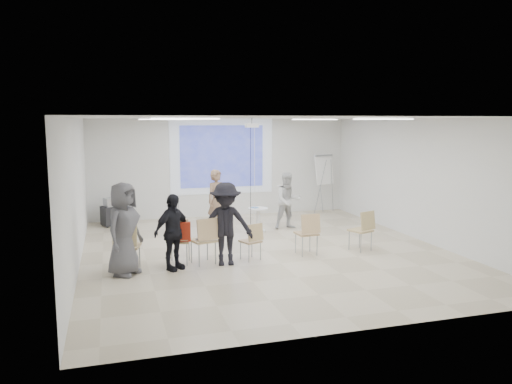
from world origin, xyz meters
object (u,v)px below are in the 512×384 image
object	(u,v)px
pedestal_table	(258,218)
chair_right_far	(363,227)
chair_center	(252,238)
av_cart	(112,213)
chair_left_inner	(205,237)
player_left	(217,197)
audience_outer	(124,223)
audience_left	(173,227)
player_right	(288,198)
chair_far_left	(127,243)
chair_left_mid	(178,237)
flipchart_easel	(324,170)
audience_mid	(226,219)
chair_right_inner	(308,230)
laptop	(203,238)

from	to	relation	value
pedestal_table	chair_right_far	size ratio (longest dim) A/B	0.75
chair_center	av_cart	size ratio (longest dim) A/B	1.01
chair_left_inner	player_left	bearing A→B (deg)	57.49
chair_center	chair_left_inner	bearing A→B (deg)	159.89
chair_center	audience_outer	size ratio (longest dim) A/B	0.40
player_left	av_cart	bearing A→B (deg)	126.11
audience_outer	audience_left	bearing A→B (deg)	-49.05
player_right	chair_far_left	size ratio (longest dim) A/B	1.72
audience_left	av_cart	size ratio (longest dim) A/B	2.20
chair_left_mid	av_cart	world-z (taller)	chair_left_mid
player_right	chair_left_mid	distance (m)	4.26
chair_center	flipchart_easel	distance (m)	6.08
chair_left_mid	chair_right_far	bearing A→B (deg)	14.20
player_left	chair_left_inner	bearing A→B (deg)	-128.75
chair_left_inner	audience_mid	world-z (taller)	audience_mid
chair_left_mid	audience_mid	distance (m)	1.05
chair_left_mid	chair_right_far	world-z (taller)	chair_left_mid
audience_mid	chair_right_far	bearing A→B (deg)	10.73
player_left	chair_far_left	world-z (taller)	player_left
pedestal_table	av_cart	bearing A→B (deg)	153.32
audience_mid	av_cart	size ratio (longest dim) A/B	2.43
chair_left_mid	chair_right_inner	bearing A→B (deg)	14.12
audience_outer	flipchart_easel	xyz separation A→B (m)	(6.36, 4.96, 0.37)
pedestal_table	laptop	bearing A→B (deg)	-127.45
pedestal_table	chair_far_left	bearing A→B (deg)	-141.87
chair_far_left	audience_mid	distance (m)	2.00
chair_far_left	audience_mid	size ratio (longest dim) A/B	0.51
chair_left_inner	chair_right_far	world-z (taller)	chair_left_inner
chair_center	chair_far_left	bearing A→B (deg)	161.39
chair_left_mid	chair_left_inner	xyz separation A→B (m)	(0.52, -0.16, 0.01)
chair_far_left	audience_outer	size ratio (longest dim) A/B	0.50
chair_far_left	player_right	bearing A→B (deg)	47.25
audience_mid	pedestal_table	bearing A→B (deg)	69.02
chair_left_inner	chair_right_far	xyz separation A→B (m)	(3.63, 0.04, -0.03)
chair_right_far	av_cart	distance (m)	7.05
audience_left	laptop	bearing A→B (deg)	-11.49
chair_left_mid	audience_left	bearing A→B (deg)	-98.90
av_cart	player_right	bearing A→B (deg)	-43.60
chair_left_inner	flipchart_easel	bearing A→B (deg)	29.26
chair_center	chair_right_far	size ratio (longest dim) A/B	0.87
av_cart	audience_left	bearing A→B (deg)	-99.37
flipchart_easel	laptop	bearing A→B (deg)	-152.03
pedestal_table	audience_left	distance (m)	3.87
pedestal_table	audience_mid	size ratio (longest dim) A/B	0.36
chair_left_mid	chair_center	size ratio (longest dim) A/B	1.20
player_left	audience_outer	distance (m)	3.96
audience_outer	flipchart_easel	world-z (taller)	audience_outer
chair_center	flipchart_easel	size ratio (longest dim) A/B	0.43
chair_right_inner	audience_outer	bearing A→B (deg)	-179.19
chair_right_inner	audience_left	world-z (taller)	audience_left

